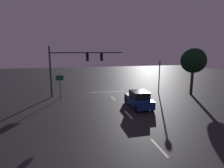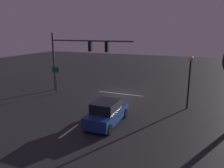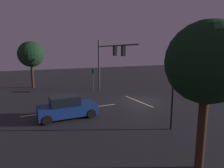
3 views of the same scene
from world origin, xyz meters
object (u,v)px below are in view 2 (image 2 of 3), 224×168
at_px(car_approaching, 107,113).
at_px(traffic_signal_assembly, 78,52).
at_px(route_sign, 56,74).
at_px(street_lamp_left_kerb, 190,72).

bearing_deg(car_approaching, traffic_signal_assembly, -46.05).
height_order(traffic_signal_assembly, route_sign, traffic_signal_assembly).
xyz_separation_m(car_approaching, street_lamp_left_kerb, (-5.13, -5.52, 2.42)).
distance_m(car_approaching, route_sign, 9.73).
relative_size(traffic_signal_assembly, car_approaching, 2.14).
xyz_separation_m(traffic_signal_assembly, street_lamp_left_kerb, (-11.30, 0.87, -1.19)).
relative_size(street_lamp_left_kerb, route_sign, 1.54).
distance_m(traffic_signal_assembly, route_sign, 3.28).
distance_m(car_approaching, street_lamp_left_kerb, 7.92).
bearing_deg(street_lamp_left_kerb, car_approaching, 47.09).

